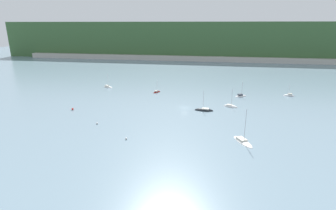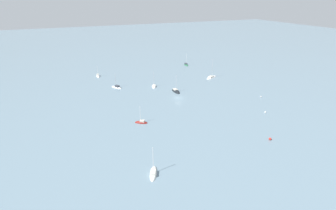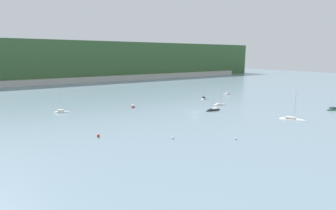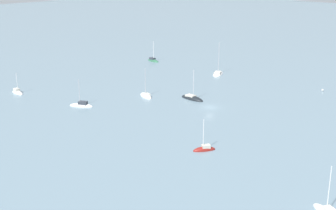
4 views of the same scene
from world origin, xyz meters
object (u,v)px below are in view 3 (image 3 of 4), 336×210
Objects in this scene: sailboat_4 at (292,119)px; sailboat_6 at (332,110)px; sailboat_2 at (204,99)px; sailboat_1 at (227,94)px; sailboat_0 at (220,105)px; sailboat_3 at (213,110)px; mooring_buoy_2 at (98,136)px; mooring_buoy_1 at (173,138)px; mooring_buoy_0 at (235,139)px; sailboat_5 at (62,112)px; sailboat_7 at (133,107)px.

sailboat_4 is 29.66m from sailboat_6.
sailboat_1 is at bearing -18.67° from sailboat_2.
sailboat_1 is 0.82× the size of sailboat_6.
sailboat_4 is 1.35× the size of sailboat_6.
sailboat_3 reaches higher than sailboat_0.
sailboat_6 reaches higher than mooring_buoy_2.
mooring_buoy_2 reaches higher than mooring_buoy_1.
sailboat_3 is at bearing -22.55° from sailboat_6.
mooring_buoy_1 is at bearing 33.18° from sailboat_3.
sailboat_3 is at bearing 176.48° from sailboat_4.
mooring_buoy_0 is (-21.53, -31.38, 0.23)m from sailboat_3.
sailboat_5 is (-91.93, 1.52, -0.01)m from sailboat_1.
sailboat_7 is (-35.22, 17.91, 0.05)m from sailboat_0.
sailboat_2 is (5.62, 17.31, 0.06)m from sailboat_0.
sailboat_7 reaches higher than mooring_buoy_2.
sailboat_0 is at bearing -85.11° from sailboat_7.
sailboat_5 is at bearing 179.63° from sailboat_0.
sailboat_2 is at bearing 92.27° from sailboat_0.
sailboat_5 is 1.15× the size of sailboat_7.
sailboat_1 is at bearing -54.12° from sailboat_7.
sailboat_0 is at bearing 154.92° from sailboat_4.
mooring_buoy_2 is (-16.35, 12.92, 0.09)m from mooring_buoy_1.
sailboat_5 is 29.01m from sailboat_7.
sailboat_1 is at bearing -76.86° from sailboat_6.
sailboat_1 is at bearing 126.68° from sailboat_4.
sailboat_5 reaches higher than sailboat_2.
sailboat_5 reaches higher than mooring_buoy_1.
sailboat_0 reaches higher than mooring_buoy_1.
sailboat_0 is 53.90m from mooring_buoy_1.
sailboat_0 is 1.20× the size of sailboat_7.
sailboat_1 is 23.28m from sailboat_2.
sailboat_7 is at bearing 147.83° from sailboat_2.
sailboat_0 is 13.47× the size of mooring_buoy_1.
sailboat_0 is 67.95m from sailboat_5.
sailboat_5 is at bearing -28.07° from sailboat_3.
sailboat_4 reaches higher than sailboat_1.
mooring_buoy_1 is at bearing -128.22° from sailboat_0.
sailboat_1 is (28.33, 22.41, 0.07)m from sailboat_0.
sailboat_4 reaches higher than mooring_buoy_0.
sailboat_5 is (-53.00, 30.81, 0.06)m from sailboat_3.
sailboat_2 is 12.14× the size of mooring_buoy_1.
mooring_buoy_0 is at bearing -110.98° from sailboat_4.
sailboat_2 is at bearing 147.62° from sailboat_4.
sailboat_7 is (-66.70, 51.57, -0.01)m from sailboat_6.
sailboat_2 is 9.41× the size of mooring_buoy_2.
mooring_buoy_2 is at bearing 174.30° from sailboat_2.
sailboat_4 is at bearing 7.17° from mooring_buoy_0.
sailboat_1 is 0.79× the size of sailboat_5.
sailboat_5 is (-65.43, 57.93, 0.01)m from sailboat_4.
sailboat_5 is at bearing -21.28° from sailboat_6.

